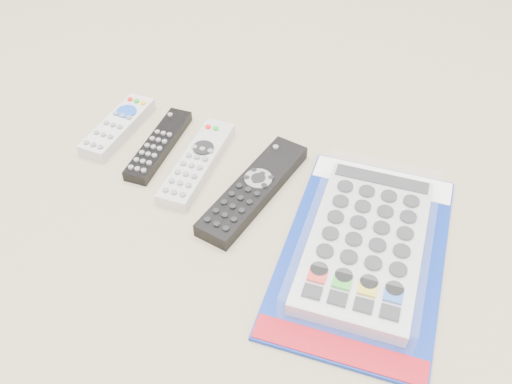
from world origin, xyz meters
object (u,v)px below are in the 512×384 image
at_px(remote_slim_black, 159,145).
at_px(jumbo_remote_packaged, 366,242).
at_px(remote_silver_dvd, 197,162).
at_px(remote_large_black, 254,189).
at_px(remote_small_grey, 118,126).

xyz_separation_m(remote_slim_black, jumbo_remote_packaged, (0.36, -0.06, 0.01)).
bearing_deg(remote_silver_dvd, remote_large_black, -14.81).
bearing_deg(remote_large_black, remote_slim_black, 178.15).
bearing_deg(remote_silver_dvd, remote_small_grey, 167.23).
height_order(remote_silver_dvd, remote_large_black, remote_large_black).
bearing_deg(remote_slim_black, jumbo_remote_packaged, -15.76).
bearing_deg(remote_small_grey, remote_slim_black, -7.88).
bearing_deg(remote_large_black, remote_small_grey, 178.99).
distance_m(remote_slim_black, jumbo_remote_packaged, 0.36).
height_order(remote_slim_black, remote_large_black, remote_large_black).
height_order(remote_slim_black, remote_silver_dvd, remote_silver_dvd).
xyz_separation_m(remote_silver_dvd, remote_large_black, (0.10, -0.02, 0.00)).
height_order(remote_small_grey, jumbo_remote_packaged, jumbo_remote_packaged).
relative_size(remote_slim_black, remote_silver_dvd, 0.89).
distance_m(remote_slim_black, remote_silver_dvd, 0.08).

